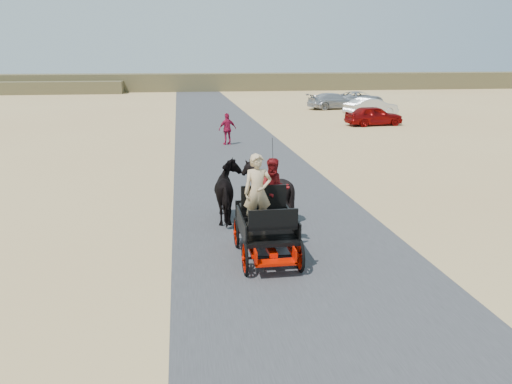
{
  "coord_description": "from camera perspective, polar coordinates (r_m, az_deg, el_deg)",
  "views": [
    {
      "loc": [
        -2.68,
        -12.12,
        4.65
      ],
      "look_at": [
        -0.75,
        0.48,
        1.2
      ],
      "focal_mm": 35.0,
      "sensor_mm": 36.0,
      "label": 1
    }
  ],
  "objects": [
    {
      "name": "driver_man",
      "position": [
        11.59,
        0.18,
        -0.01
      ],
      "size": [
        0.66,
        0.43,
        1.8
      ],
      "primitive_type": "imported",
      "color": "tan",
      "rests_on": "carriage"
    },
    {
      "name": "ridge_far",
      "position": [
        74.25,
        -6.77,
        12.37
      ],
      "size": [
        140.0,
        6.0,
        2.4
      ],
      "primitive_type": "cube",
      "color": "brown",
      "rests_on": "ground"
    },
    {
      "name": "pedestrian",
      "position": [
        27.48,
        -3.28,
        7.19
      ],
      "size": [
        1.09,
        0.7,
        1.73
      ],
      "primitive_type": "imported",
      "rotation": [
        0.0,
        0.0,
        3.44
      ],
      "color": "maroon",
      "rests_on": "ground"
    },
    {
      "name": "horse_right",
      "position": [
        14.72,
        1.29,
        0.17
      ],
      "size": [
        1.37,
        1.54,
        1.7
      ],
      "primitive_type": "imported",
      "rotation": [
        0.0,
        0.0,
        3.14
      ],
      "color": "black",
      "rests_on": "ground"
    },
    {
      "name": "car_a",
      "position": [
        36.43,
        13.31,
        8.5
      ],
      "size": [
        4.2,
        2.08,
        1.38
      ],
      "primitive_type": "imported",
      "rotation": [
        0.0,
        0.0,
        1.69
      ],
      "color": "maroon",
      "rests_on": "ground"
    },
    {
      "name": "horse_left",
      "position": [
        14.57,
        -2.97,
        -0.0
      ],
      "size": [
        0.91,
        2.01,
        1.7
      ],
      "primitive_type": "imported",
      "rotation": [
        0.0,
        0.0,
        3.14
      ],
      "color": "black",
      "rests_on": "ground"
    },
    {
      "name": "passenger_woman",
      "position": [
        12.22,
        2.1,
        0.24
      ],
      "size": [
        0.77,
        0.6,
        1.58
      ],
      "primitive_type": "imported",
      "color": "#660C0F",
      "rests_on": "carriage"
    },
    {
      "name": "carriage",
      "position": [
        11.96,
        1.16,
        -5.87
      ],
      "size": [
        1.3,
        2.4,
        0.72
      ],
      "primitive_type": null,
      "color": "black",
      "rests_on": "ground"
    },
    {
      "name": "car_b",
      "position": [
        42.15,
        13.0,
        9.44
      ],
      "size": [
        4.76,
        2.78,
        1.48
      ],
      "primitive_type": "imported",
      "rotation": [
        0.0,
        0.0,
        1.86
      ],
      "color": "silver",
      "rests_on": "ground"
    },
    {
      "name": "ground",
      "position": [
        13.25,
        3.55,
        -5.42
      ],
      "size": [
        140.0,
        140.0,
        0.0
      ],
      "primitive_type": "plane",
      "color": "tan"
    },
    {
      "name": "car_c",
      "position": [
        47.59,
        8.92,
        10.24
      ],
      "size": [
        5.37,
        3.05,
        1.47
      ],
      "primitive_type": "imported",
      "rotation": [
        0.0,
        0.0,
        1.78
      ],
      "color": "#B2B2B7",
      "rests_on": "ground"
    },
    {
      "name": "car_d",
      "position": [
        51.87,
        11.71,
        10.45
      ],
      "size": [
        5.35,
        3.4,
        1.38
      ],
      "primitive_type": "imported",
      "rotation": [
        0.0,
        0.0,
        1.81
      ],
      "color": "#B2B2B7",
      "rests_on": "ground"
    },
    {
      "name": "road",
      "position": [
        13.25,
        3.55,
        -5.4
      ],
      "size": [
        6.0,
        140.0,
        0.01
      ],
      "primitive_type": "cube",
      "color": "#38383A",
      "rests_on": "ground"
    }
  ]
}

